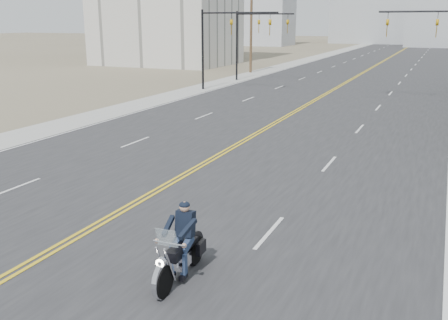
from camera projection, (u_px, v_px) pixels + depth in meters
ground_plane at (40, 259)px, 13.10m from camera, size 400.00×400.00×0.00m
road at (381, 63)px, 74.72m from camera, size 20.00×200.00×0.01m
sidewalk_left at (306, 60)px, 79.21m from camera, size 3.00×200.00×0.01m
traffic_mast_left at (223, 34)px, 43.45m from camera, size 7.10×0.26×7.00m
traffic_mast_right at (447, 36)px, 36.43m from camera, size 7.10×0.26×7.00m
traffic_mast_far at (252, 33)px, 50.64m from camera, size 6.10×0.26×7.00m
utility_pole_left at (251, 26)px, 58.77m from camera, size 2.20×0.30×10.50m
haze_bldg_a at (263, 0)px, 125.05m from camera, size 14.00×12.00×22.00m
haze_bldg_b at (448, 17)px, 118.12m from camera, size 18.00×14.00×14.00m
haze_bldg_f at (232, 14)px, 144.93m from camera, size 12.00×12.00×16.00m
motorcyclist at (179, 243)px, 11.81m from camera, size 1.15×2.46×1.88m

